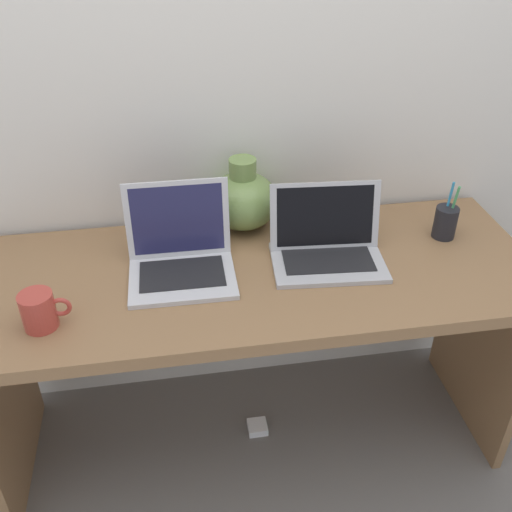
{
  "coord_description": "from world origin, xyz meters",
  "views": [
    {
      "loc": [
        -0.23,
        -1.39,
        1.75
      ],
      "look_at": [
        0.0,
        0.0,
        0.8
      ],
      "focal_mm": 40.9,
      "sensor_mm": 36.0,
      "label": 1
    }
  ],
  "objects_px": {
    "green_vase": "(243,199)",
    "power_brick": "(257,427)",
    "laptop_right": "(327,241)",
    "laptop_left": "(180,250)",
    "pen_cup": "(445,222)",
    "coffee_mug": "(39,311)"
  },
  "relations": [
    {
      "from": "green_vase",
      "to": "power_brick",
      "type": "xyz_separation_m",
      "value": [
        0.01,
        -0.24,
        -0.83
      ]
    },
    {
      "from": "green_vase",
      "to": "coffee_mug",
      "type": "height_order",
      "value": "green_vase"
    },
    {
      "from": "power_brick",
      "to": "green_vase",
      "type": "bearing_deg",
      "value": 92.32
    },
    {
      "from": "power_brick",
      "to": "laptop_left",
      "type": "bearing_deg",
      "value": 175.03
    },
    {
      "from": "green_vase",
      "to": "pen_cup",
      "type": "distance_m",
      "value": 0.65
    },
    {
      "from": "green_vase",
      "to": "laptop_right",
      "type": "bearing_deg",
      "value": -45.87
    },
    {
      "from": "laptop_left",
      "to": "laptop_right",
      "type": "height_order",
      "value": "laptop_left"
    },
    {
      "from": "pen_cup",
      "to": "green_vase",
      "type": "bearing_deg",
      "value": 164.6
    },
    {
      "from": "laptop_left",
      "to": "green_vase",
      "type": "xyz_separation_m",
      "value": [
        0.22,
        0.22,
        0.03
      ]
    },
    {
      "from": "coffee_mug",
      "to": "pen_cup",
      "type": "relative_size",
      "value": 0.69
    },
    {
      "from": "laptop_left",
      "to": "power_brick",
      "type": "bearing_deg",
      "value": -4.97
    },
    {
      "from": "laptop_right",
      "to": "pen_cup",
      "type": "xyz_separation_m",
      "value": [
        0.4,
        0.06,
        -0.0
      ]
    },
    {
      "from": "green_vase",
      "to": "coffee_mug",
      "type": "bearing_deg",
      "value": -144.47
    },
    {
      "from": "laptop_left",
      "to": "power_brick",
      "type": "relative_size",
      "value": 4.38
    },
    {
      "from": "green_vase",
      "to": "pen_cup",
      "type": "xyz_separation_m",
      "value": [
        0.63,
        -0.17,
        -0.04
      ]
    },
    {
      "from": "pen_cup",
      "to": "laptop_right",
      "type": "bearing_deg",
      "value": -172.24
    },
    {
      "from": "green_vase",
      "to": "power_brick",
      "type": "bearing_deg",
      "value": -87.68
    },
    {
      "from": "laptop_right",
      "to": "power_brick",
      "type": "bearing_deg",
      "value": -177.68
    },
    {
      "from": "laptop_left",
      "to": "pen_cup",
      "type": "xyz_separation_m",
      "value": [
        0.84,
        0.04,
        -0.01
      ]
    },
    {
      "from": "power_brick",
      "to": "pen_cup",
      "type": "bearing_deg",
      "value": 5.91
    },
    {
      "from": "coffee_mug",
      "to": "power_brick",
      "type": "distance_m",
      "value": 1.0
    },
    {
      "from": "coffee_mug",
      "to": "laptop_right",
      "type": "bearing_deg",
      "value": 13.38
    }
  ]
}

